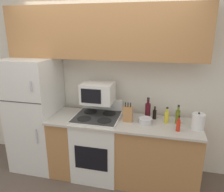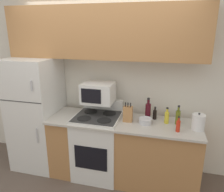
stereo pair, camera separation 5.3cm
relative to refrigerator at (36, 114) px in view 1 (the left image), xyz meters
The scene contains 15 objects.
ground_plane 1.39m from the refrigerator, 18.60° to the right, with size 12.00×12.00×0.00m, color brown.
wall_back 1.18m from the refrigerator, 20.33° to the left, with size 8.00×0.05×2.55m.
lower_cabinets 1.43m from the refrigerator, ahead, with size 2.07×0.65×0.91m.
refrigerator is the anchor object (origin of this frame).
upper_cabinets 1.60m from the refrigerator, ahead, with size 2.75×0.35×0.70m.
stove 1.07m from the refrigerator, ahead, with size 0.64×0.64×1.10m.
microwave 1.06m from the refrigerator, ahead, with size 0.44×0.37×0.28m.
knife_block 1.45m from the refrigerator, ahead, with size 0.12×0.09×0.27m.
bowl 1.68m from the refrigerator, ahead, with size 0.18×0.18×0.08m.
bottle_cooking_spray 1.96m from the refrigerator, ahead, with size 0.06×0.06×0.22m.
bottle_soy_sauce 1.80m from the refrigerator, ahead, with size 0.05×0.05×0.18m.
bottle_wine_red 1.70m from the refrigerator, ahead, with size 0.08×0.08×0.30m.
bottle_hot_sauce 2.10m from the refrigerator, ahead, with size 0.05×0.05×0.20m.
bottle_olive_oil 2.10m from the refrigerator, ahead, with size 0.06×0.06×0.26m.
kettle 2.34m from the refrigerator, ahead, with size 0.16×0.16×0.22m.
Camera 1 is at (0.83, -2.42, 2.12)m, focal length 35.00 mm.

